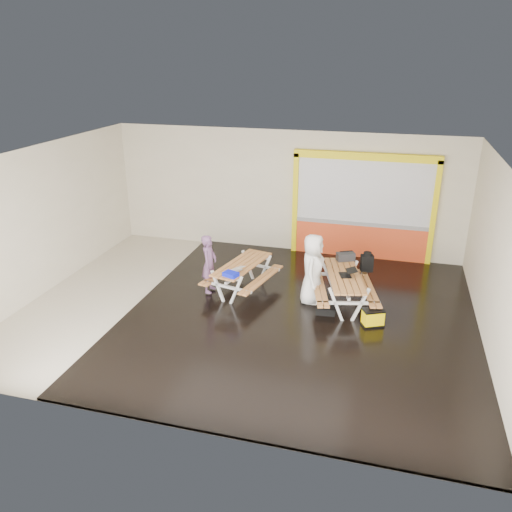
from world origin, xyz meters
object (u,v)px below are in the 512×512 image
(blue_pouch, at_px, (231,274))
(backpack, at_px, (367,262))
(picnic_table_right, at_px, (344,282))
(laptop_left, at_px, (237,269))
(laptop_right, at_px, (347,273))
(person_right, at_px, (313,270))
(toolbox, at_px, (346,257))
(picnic_table_left, at_px, (242,270))
(dark_case, at_px, (326,310))
(person_left, at_px, (209,264))
(fluke_bag, at_px, (373,318))

(blue_pouch, distance_m, backpack, 3.39)
(picnic_table_right, relative_size, backpack, 4.63)
(laptop_left, relative_size, laptop_right, 0.91)
(laptop_right, bearing_deg, picnic_table_right, 152.91)
(laptop_left, bearing_deg, blue_pouch, -97.61)
(person_right, xyz_separation_m, toolbox, (0.65, 0.86, 0.06))
(picnic_table_left, bearing_deg, laptop_left, -89.04)
(picnic_table_left, bearing_deg, blue_pouch, -92.55)
(laptop_left, distance_m, laptop_right, 2.52)
(picnic_table_right, distance_m, dark_case, 0.78)
(laptop_right, distance_m, backpack, 1.16)
(person_right, bearing_deg, person_left, 95.00)
(toolbox, relative_size, backpack, 0.96)
(person_left, distance_m, laptop_right, 3.24)
(picnic_table_left, bearing_deg, dark_case, -16.14)
(person_left, height_order, laptop_left, person_left)
(person_left, bearing_deg, fluke_bag, -99.58)
(dark_case, bearing_deg, person_right, 128.39)
(person_left, distance_m, toolbox, 3.28)
(laptop_left, relative_size, blue_pouch, 1.27)
(backpack, bearing_deg, laptop_left, -153.46)
(toolbox, xyz_separation_m, backpack, (0.50, 0.21, -0.17))
(person_left, relative_size, backpack, 2.89)
(picnic_table_left, xyz_separation_m, toolbox, (2.37, 0.76, 0.31))
(dark_case, bearing_deg, laptop_right, 51.89)
(person_right, relative_size, blue_pouch, 5.24)
(picnic_table_right, xyz_separation_m, person_right, (-0.72, -0.01, 0.23))
(backpack, bearing_deg, toolbox, -157.16)
(laptop_left, bearing_deg, fluke_bag, -8.10)
(picnic_table_left, xyz_separation_m, blue_pouch, (-0.03, -0.77, 0.23))
(person_left, distance_m, backpack, 3.82)
(blue_pouch, bearing_deg, person_left, 145.36)
(laptop_left, bearing_deg, dark_case, -4.22)
(person_right, relative_size, fluke_bag, 3.23)
(person_right, bearing_deg, laptop_left, 102.33)
(person_right, distance_m, backpack, 1.58)
(picnic_table_left, height_order, dark_case, picnic_table_left)
(laptop_right, xyz_separation_m, dark_case, (-0.38, -0.49, -0.72))
(fluke_bag, bearing_deg, dark_case, 164.24)
(blue_pouch, bearing_deg, picnic_table_right, 15.45)
(person_right, relative_size, laptop_left, 4.11)
(person_left, relative_size, laptop_right, 3.13)
(person_right, relative_size, toolbox, 3.58)
(picnic_table_right, height_order, laptop_left, laptop_left)
(backpack, xyz_separation_m, dark_case, (-0.75, -1.59, -0.60))
(picnic_table_right, relative_size, fluke_bag, 4.34)
(blue_pouch, xyz_separation_m, dark_case, (2.16, 0.16, -0.68))
(laptop_left, distance_m, fluke_bag, 3.24)
(fluke_bag, bearing_deg, picnic_table_left, 163.99)
(blue_pouch, bearing_deg, dark_case, 4.21)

